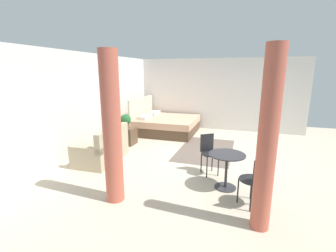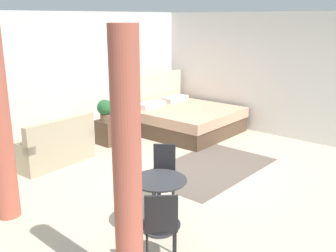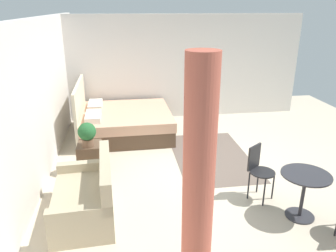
{
  "view_description": "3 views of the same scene",
  "coord_description": "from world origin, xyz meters",
  "px_view_note": "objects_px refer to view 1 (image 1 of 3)",
  "views": [
    {
      "loc": [
        -5.93,
        -1.04,
        2.15
      ],
      "look_at": [
        -0.35,
        0.84,
        0.79
      ],
      "focal_mm": 24.88,
      "sensor_mm": 36.0,
      "label": 1
    },
    {
      "loc": [
        -4.92,
        -3.68,
        2.55
      ],
      "look_at": [
        0.12,
        0.69,
        0.68
      ],
      "focal_mm": 41.75,
      "sensor_mm": 36.0,
      "label": 2
    },
    {
      "loc": [
        -5.36,
        1.65,
        2.84
      ],
      "look_at": [
        -0.21,
        0.91,
        0.91
      ],
      "focal_mm": 34.83,
      "sensor_mm": 36.0,
      "label": 3
    }
  ],
  "objects_px": {
    "bed": "(166,124)",
    "couch": "(103,150)",
    "balcony_table": "(227,164)",
    "potted_plant": "(126,121)",
    "nightstand": "(128,136)",
    "cafe_chair_near_couch": "(256,178)",
    "cafe_chair_near_window": "(209,150)"
  },
  "relations": [
    {
      "from": "potted_plant",
      "to": "balcony_table",
      "type": "xyz_separation_m",
      "value": [
        -1.78,
        -3.08,
        -0.28
      ]
    },
    {
      "from": "bed",
      "to": "nightstand",
      "type": "xyz_separation_m",
      "value": [
        -1.69,
        0.62,
        -0.06
      ]
    },
    {
      "from": "couch",
      "to": "nightstand",
      "type": "bearing_deg",
      "value": 2.94
    },
    {
      "from": "couch",
      "to": "cafe_chair_near_couch",
      "type": "relative_size",
      "value": 1.66
    },
    {
      "from": "couch",
      "to": "cafe_chair_near_couch",
      "type": "xyz_separation_m",
      "value": [
        -0.99,
        -3.5,
        0.24
      ]
    },
    {
      "from": "bed",
      "to": "balcony_table",
      "type": "bearing_deg",
      "value": -145.51
    },
    {
      "from": "potted_plant",
      "to": "balcony_table",
      "type": "bearing_deg",
      "value": -120.06
    },
    {
      "from": "couch",
      "to": "bed",
      "type": "bearing_deg",
      "value": -9.97
    },
    {
      "from": "nightstand",
      "to": "cafe_chair_near_couch",
      "type": "bearing_deg",
      "value": -123.93
    },
    {
      "from": "bed",
      "to": "nightstand",
      "type": "relative_size",
      "value": 4.11
    },
    {
      "from": "balcony_table",
      "to": "couch",
      "type": "bearing_deg",
      "value": 81.25
    },
    {
      "from": "couch",
      "to": "nightstand",
      "type": "relative_size",
      "value": 2.82
    },
    {
      "from": "bed",
      "to": "couch",
      "type": "relative_size",
      "value": 1.46
    },
    {
      "from": "couch",
      "to": "cafe_chair_near_couch",
      "type": "distance_m",
      "value": 3.65
    },
    {
      "from": "couch",
      "to": "potted_plant",
      "type": "relative_size",
      "value": 3.27
    },
    {
      "from": "couch",
      "to": "balcony_table",
      "type": "height_order",
      "value": "couch"
    },
    {
      "from": "couch",
      "to": "balcony_table",
      "type": "relative_size",
      "value": 2.11
    },
    {
      "from": "bed",
      "to": "potted_plant",
      "type": "xyz_separation_m",
      "value": [
        -1.79,
        0.62,
        0.45
      ]
    },
    {
      "from": "balcony_table",
      "to": "cafe_chair_near_window",
      "type": "distance_m",
      "value": 0.72
    },
    {
      "from": "balcony_table",
      "to": "nightstand",
      "type": "bearing_deg",
      "value": 58.55
    },
    {
      "from": "potted_plant",
      "to": "cafe_chair_near_couch",
      "type": "height_order",
      "value": "potted_plant"
    },
    {
      "from": "balcony_table",
      "to": "bed",
      "type": "bearing_deg",
      "value": 34.49
    },
    {
      "from": "couch",
      "to": "cafe_chair_near_window",
      "type": "xyz_separation_m",
      "value": [
        0.12,
        -2.57,
        0.24
      ]
    },
    {
      "from": "potted_plant",
      "to": "balcony_table",
      "type": "height_order",
      "value": "potted_plant"
    },
    {
      "from": "potted_plant",
      "to": "cafe_chair_near_window",
      "type": "height_order",
      "value": "potted_plant"
    },
    {
      "from": "couch",
      "to": "potted_plant",
      "type": "distance_m",
      "value": 1.4
    },
    {
      "from": "couch",
      "to": "nightstand",
      "type": "xyz_separation_m",
      "value": [
        1.42,
        0.07,
        -0.03
      ]
    },
    {
      "from": "potted_plant",
      "to": "nightstand",
      "type": "bearing_deg",
      "value": -1.35
    },
    {
      "from": "potted_plant",
      "to": "cafe_chair_near_window",
      "type": "bearing_deg",
      "value": -114.41
    },
    {
      "from": "cafe_chair_near_window",
      "to": "couch",
      "type": "bearing_deg",
      "value": 92.6
    },
    {
      "from": "bed",
      "to": "balcony_table",
      "type": "height_order",
      "value": "bed"
    },
    {
      "from": "cafe_chair_near_couch",
      "to": "balcony_table",
      "type": "bearing_deg",
      "value": 43.74
    }
  ]
}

